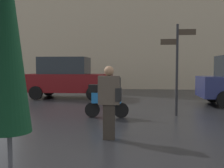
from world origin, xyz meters
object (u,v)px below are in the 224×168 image
(pedestrian_with_bag, at_px, (110,98))
(parked_car_left, at_px, (68,78))
(street_signpost, at_px, (177,60))
(folded_patio_umbrella_near, at_px, (7,48))
(parked_scooter, at_px, (105,100))

(pedestrian_with_bag, xyz_separation_m, parked_car_left, (-2.98, 7.53, 0.15))
(parked_car_left, relative_size, street_signpost, 1.49)
(folded_patio_umbrella_near, relative_size, parked_car_left, 0.59)
(parked_car_left, bearing_deg, folded_patio_umbrella_near, 104.55)
(folded_patio_umbrella_near, relative_size, pedestrian_with_bag, 1.62)
(pedestrian_with_bag, distance_m, parked_car_left, 8.10)
(pedestrian_with_bag, height_order, street_signpost, street_signpost)
(street_signpost, bearing_deg, parked_scooter, -167.06)
(parked_car_left, distance_m, street_signpost, 6.66)
(folded_patio_umbrella_near, bearing_deg, parked_car_left, 103.24)
(pedestrian_with_bag, xyz_separation_m, street_signpost, (1.81, 2.95, 0.87))
(parked_scooter, bearing_deg, pedestrian_with_bag, -87.76)
(folded_patio_umbrella_near, xyz_separation_m, pedestrian_with_bag, (0.35, 3.62, -0.77))
(parked_car_left, height_order, street_signpost, street_signpost)
(pedestrian_with_bag, bearing_deg, folded_patio_umbrella_near, 116.64)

